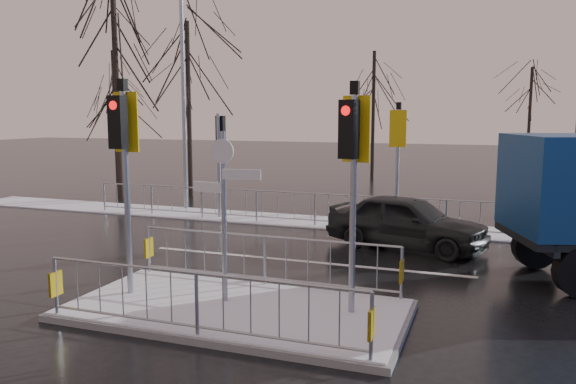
% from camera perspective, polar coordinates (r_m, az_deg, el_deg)
% --- Properties ---
extents(ground, '(120.00, 120.00, 0.00)m').
position_cam_1_polar(ground, '(10.23, -5.33, -12.21)').
color(ground, black).
rests_on(ground, ground).
extents(snow_verge, '(30.00, 2.00, 0.04)m').
position_cam_1_polar(snow_verge, '(18.10, 6.32, -3.27)').
color(snow_verge, white).
rests_on(snow_verge, ground).
extents(lane_markings, '(8.00, 11.38, 0.01)m').
position_cam_1_polar(lane_markings, '(9.95, -6.17, -12.80)').
color(lane_markings, silver).
rests_on(lane_markings, ground).
extents(traffic_island, '(6.00, 3.04, 4.15)m').
position_cam_1_polar(traffic_island, '(10.12, -5.39, -10.11)').
color(traffic_island, slate).
rests_on(traffic_island, ground).
extents(far_kerb_fixtures, '(18.00, 0.65, 3.83)m').
position_cam_1_polar(far_kerb_fixtures, '(17.38, 6.92, -0.40)').
color(far_kerb_fixtures, '#92979F').
rests_on(far_kerb_fixtures, ground).
extents(car_far_lane, '(4.49, 2.71, 1.43)m').
position_cam_1_polar(car_far_lane, '(15.07, 11.98, -2.97)').
color(car_far_lane, black).
rests_on(car_far_lane, ground).
extents(tree_near_a, '(4.75, 4.75, 8.97)m').
position_cam_1_polar(tree_near_a, '(24.65, -17.16, 13.61)').
color(tree_near_a, black).
rests_on(tree_near_a, ground).
extents(tree_near_b, '(4.00, 4.00, 7.55)m').
position_cam_1_polar(tree_near_b, '(24.46, -10.12, 11.61)').
color(tree_near_b, black).
rests_on(tree_near_b, ground).
extents(tree_near_c, '(3.50, 3.50, 6.61)m').
position_cam_1_polar(tree_near_c, '(27.73, -17.24, 9.60)').
color(tree_near_c, black).
rests_on(tree_near_c, ground).
extents(tree_far_a, '(3.75, 3.75, 7.08)m').
position_cam_1_polar(tree_far_a, '(31.31, 8.70, 10.22)').
color(tree_far_a, black).
rests_on(tree_far_a, ground).
extents(tree_far_b, '(3.25, 3.25, 6.14)m').
position_cam_1_polar(tree_far_b, '(32.74, 23.40, 8.43)').
color(tree_far_b, black).
rests_on(tree_far_b, ground).
extents(street_lamp_left, '(1.25, 0.18, 8.20)m').
position_cam_1_polar(street_lamp_left, '(21.04, -10.44, 10.44)').
color(street_lamp_left, '#92979F').
rests_on(street_lamp_left, ground).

